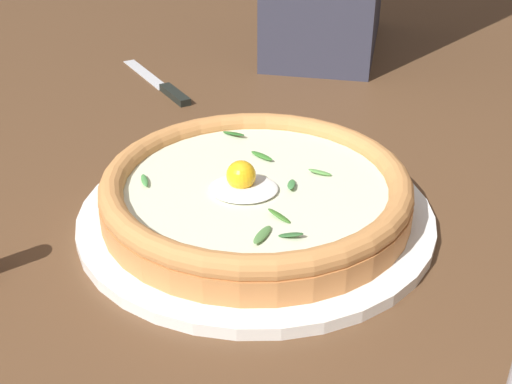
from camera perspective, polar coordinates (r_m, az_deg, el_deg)
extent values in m
cube|color=brown|center=(0.68, -3.77, -3.01)|extent=(2.40, 2.40, 0.03)
cylinder|color=white|center=(0.66, 0.00, -1.96)|extent=(0.35, 0.35, 0.01)
cylinder|color=#CC8246|center=(0.65, 0.00, -0.57)|extent=(0.30, 0.30, 0.03)
torus|color=#C88448|center=(0.64, 0.00, 0.87)|extent=(0.30, 0.30, 0.02)
cylinder|color=silver|center=(0.64, 0.00, 0.56)|extent=(0.26, 0.26, 0.00)
ellipsoid|color=white|center=(0.63, -1.09, 0.34)|extent=(0.07, 0.06, 0.01)
sphere|color=yellow|center=(0.62, -1.31, 1.47)|extent=(0.03, 0.03, 0.03)
ellipsoid|color=#3F782A|center=(0.58, 2.03, -2.08)|extent=(0.03, 0.02, 0.01)
ellipsoid|color=#4B994A|center=(0.65, -9.66, 1.02)|extent=(0.02, 0.03, 0.00)
ellipsoid|color=#568C47|center=(0.56, 0.56, -3.72)|extent=(0.02, 0.03, 0.01)
ellipsoid|color=#5C9E4A|center=(0.66, 5.59, 1.72)|extent=(0.03, 0.01, 0.01)
ellipsoid|color=#2F602F|center=(0.56, 3.04, -3.74)|extent=(0.02, 0.01, 0.01)
ellipsoid|color=#286125|center=(0.74, -1.96, 5.10)|extent=(0.03, 0.03, 0.01)
ellipsoid|color=#357328|center=(0.69, 0.50, 3.17)|extent=(0.03, 0.03, 0.00)
ellipsoid|color=#3F8443|center=(0.63, 3.09, 0.67)|extent=(0.01, 0.03, 0.01)
cube|color=silver|center=(1.05, -9.57, 10.10)|extent=(0.10, 0.13, 0.00)
cube|color=black|center=(0.96, -7.06, 8.41)|extent=(0.06, 0.07, 0.01)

